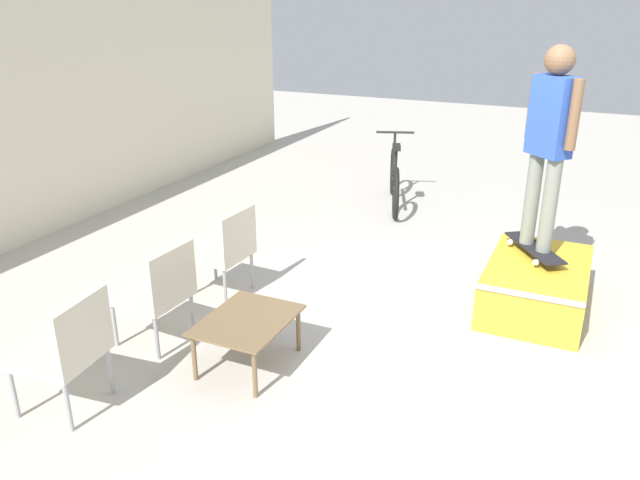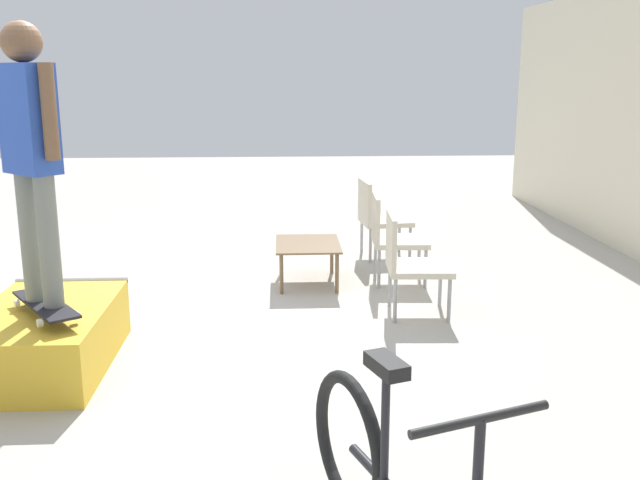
# 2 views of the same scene
# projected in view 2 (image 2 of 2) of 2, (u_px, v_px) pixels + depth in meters

# --- Properties ---
(ground_plane) EXTENTS (24.00, 24.00, 0.00)m
(ground_plane) POSITION_uv_depth(u_px,v_px,m) (138.00, 322.00, 5.84)
(ground_plane) COLOR #B7B2A8
(skate_ramp_box) EXTENTS (1.40, 0.85, 0.45)m
(skate_ramp_box) POSITION_uv_depth(u_px,v_px,m) (46.00, 337.00, 4.91)
(skate_ramp_box) COLOR gold
(skate_ramp_box) RESTS_ON ground_plane
(skateboard_on_ramp) EXTENTS (0.77, 0.62, 0.07)m
(skateboard_on_ramp) POSITION_uv_depth(u_px,v_px,m) (45.00, 305.00, 4.69)
(skateboard_on_ramp) COLOR black
(skateboard_on_ramp) RESTS_ON skate_ramp_box
(person_skater) EXTENTS (0.41, 0.45, 1.78)m
(person_skater) POSITION_uv_depth(u_px,v_px,m) (30.00, 141.00, 4.44)
(person_skater) COLOR gray
(person_skater) RESTS_ON skateboard_on_ramp
(coffee_table) EXTENTS (0.79, 0.61, 0.40)m
(coffee_table) POSITION_uv_depth(u_px,v_px,m) (308.00, 248.00, 6.86)
(coffee_table) COLOR brown
(coffee_table) RESTS_ON ground_plane
(patio_chair_left) EXTENTS (0.57, 0.57, 0.86)m
(patio_chair_left) POSITION_uv_depth(u_px,v_px,m) (378.00, 215.00, 7.81)
(patio_chair_left) COLOR #99999E
(patio_chair_left) RESTS_ON ground_plane
(patio_chair_center) EXTENTS (0.55, 0.55, 0.86)m
(patio_chair_center) POSITION_uv_depth(u_px,v_px,m) (391.00, 234.00, 6.88)
(patio_chair_center) COLOR #99999E
(patio_chair_center) RESTS_ON ground_plane
(patio_chair_right) EXTENTS (0.55, 0.55, 0.86)m
(patio_chair_right) POSITION_uv_depth(u_px,v_px,m) (409.00, 259.00, 5.93)
(patio_chair_right) COLOR #99999E
(patio_chair_right) RESTS_ON ground_plane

